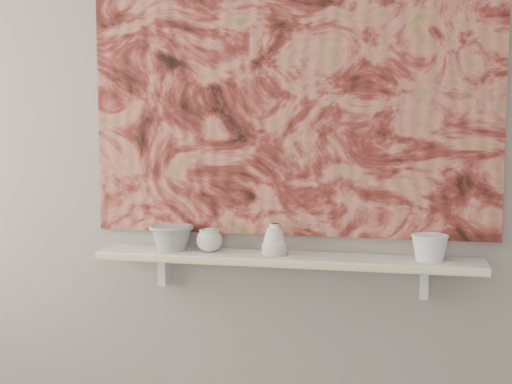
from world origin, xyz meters
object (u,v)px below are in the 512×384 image
(cup_cream, at_px, (209,240))
(bowl_white, at_px, (430,247))
(painting, at_px, (291,86))
(shelf, at_px, (286,259))
(bell_vessel, at_px, (275,239))
(bowl_grey, at_px, (172,237))

(cup_cream, height_order, bowl_white, bowl_white)
(painting, height_order, cup_cream, painting)
(shelf, relative_size, cup_cream, 14.65)
(bowl_white, bearing_deg, bell_vessel, 180.00)
(bell_vessel, bearing_deg, painting, 62.00)
(bowl_grey, distance_m, cup_cream, 0.15)
(shelf, bearing_deg, bowl_white, 0.00)
(shelf, relative_size, painting, 0.93)
(shelf, distance_m, bowl_grey, 0.44)
(bowl_white, bearing_deg, bowl_grey, 180.00)
(shelf, bearing_deg, cup_cream, 180.00)
(shelf, distance_m, painting, 0.63)
(bowl_white, bearing_deg, painting, 170.94)
(cup_cream, relative_size, bell_vessel, 0.84)
(bell_vessel, bearing_deg, cup_cream, 180.00)
(shelf, relative_size, bell_vessel, 12.32)
(shelf, bearing_deg, painting, 90.00)
(painting, relative_size, cup_cream, 15.70)
(shelf, height_order, cup_cream, cup_cream)
(shelf, distance_m, bell_vessel, 0.08)
(bowl_grey, xyz_separation_m, bowl_white, (0.94, 0.00, -0.00))
(bowl_white, bearing_deg, cup_cream, 180.00)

